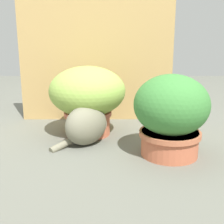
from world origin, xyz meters
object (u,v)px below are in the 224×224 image
object	(u,v)px
grass_planter	(87,96)
mushroom_ornament_red	(75,125)
leafy_planter	(171,114)
mushroom_ornament_pink	(90,124)
cat	(88,122)

from	to	relation	value
grass_planter	mushroom_ornament_red	world-z (taller)	grass_planter
grass_planter	leafy_planter	world-z (taller)	grass_planter
mushroom_ornament_red	mushroom_ornament_pink	size ratio (longest dim) A/B	0.97
leafy_planter	grass_planter	bearing A→B (deg)	142.62
grass_planter	mushroom_ornament_red	distance (m)	0.20
leafy_planter	cat	bearing A→B (deg)	158.12
leafy_planter	mushroom_ornament_pink	xyz separation A→B (m)	(-0.41, 0.23, -0.12)
leafy_planter	mushroom_ornament_red	distance (m)	0.54
leafy_planter	mushroom_ornament_red	world-z (taller)	leafy_planter
grass_planter	mushroom_ornament_pink	xyz separation A→B (m)	(0.02, -0.10, -0.14)
grass_planter	mushroom_ornament_red	size ratio (longest dim) A/B	3.38
mushroom_ornament_pink	leafy_planter	bearing A→B (deg)	-29.16
grass_planter	leafy_planter	distance (m)	0.54
grass_planter	mushroom_ornament_pink	size ratio (longest dim) A/B	3.29
grass_planter	mushroom_ornament_pink	world-z (taller)	grass_planter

